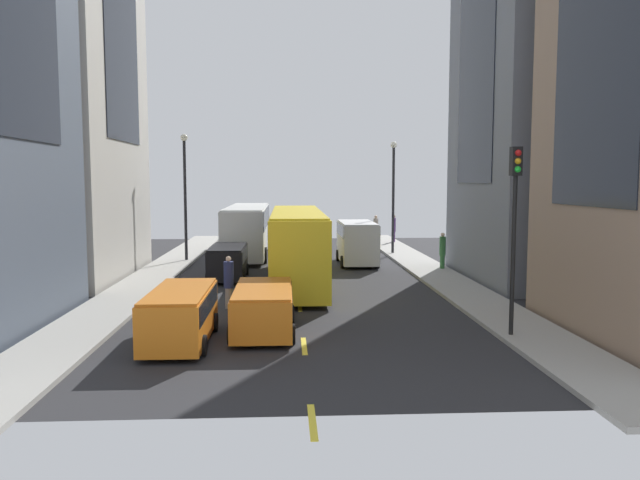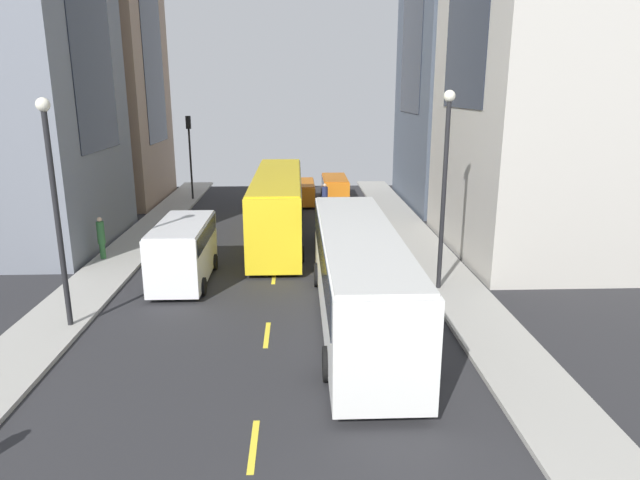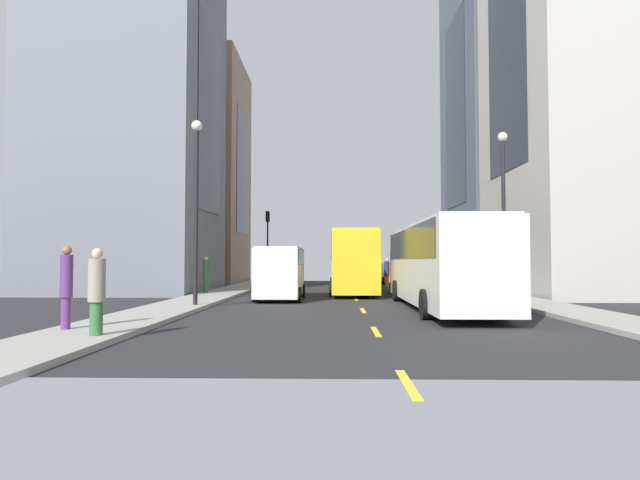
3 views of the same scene
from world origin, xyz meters
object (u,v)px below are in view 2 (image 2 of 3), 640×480
pedestrian_crossing_near (101,237)px  car_orange_0 (301,191)px  streetcar_yellow (278,201)px  car_orange_2 (335,186)px  traffic_light_near_corner (190,142)px  pedestrian_walking_far (325,199)px  car_black_1 (345,227)px  city_bus_white (359,269)px  delivery_van_white (183,248)px

pedestrian_crossing_near → car_orange_0: bearing=15.5°
streetcar_yellow → car_orange_2: streetcar_yellow is taller
car_orange_0 → traffic_light_near_corner: bearing=-9.1°
pedestrian_walking_far → car_orange_0: bearing=-174.2°
car_black_1 → pedestrian_crossing_near: size_ratio=2.21×
car_black_1 → pedestrian_crossing_near: pedestrian_crossing_near is taller
pedestrian_crossing_near → city_bus_white: bearing=-74.0°
city_bus_white → streetcar_yellow: bearing=-74.8°
car_black_1 → car_orange_2: car_black_1 is taller
pedestrian_crossing_near → traffic_light_near_corner: bearing=44.4°
car_orange_0 → pedestrian_walking_far: size_ratio=2.21×
car_black_1 → car_orange_2: size_ratio=0.93×
city_bus_white → traffic_light_near_corner: bearing=-66.7°
car_orange_0 → pedestrian_walking_far: (-1.51, 4.07, 0.19)m
delivery_van_white → car_orange_0: (-5.06, -16.77, -0.60)m
streetcar_yellow → car_orange_2: size_ratio=2.81×
car_black_1 → delivery_van_white: bearing=36.3°
city_bus_white → car_black_1: 10.04m
car_orange_2 → pedestrian_walking_far: (1.01, 5.27, 0.10)m
city_bus_white → car_orange_2: bearing=-91.8°
car_orange_0 → traffic_light_near_corner: size_ratio=0.77×
pedestrian_walking_far → pedestrian_crossing_near: bearing=-63.4°
pedestrian_crossing_near → pedestrian_walking_far: pedestrian_crossing_near is taller
car_black_1 → car_orange_2: (-0.30, -12.63, -0.01)m
delivery_van_white → car_orange_0: 17.53m
streetcar_yellow → car_black_1: 3.97m
car_orange_0 → car_black_1: size_ratio=1.03×
city_bus_white → pedestrian_crossing_near: bearing=-34.4°
car_black_1 → traffic_light_near_corner: 16.59m
car_orange_0 → car_orange_2: size_ratio=0.96×
city_bus_white → car_orange_0: size_ratio=2.72×
car_orange_2 → city_bus_white: bearing=88.2°
delivery_van_white → car_black_1: (-7.27, -5.34, -0.50)m
car_black_1 → pedestrian_walking_far: size_ratio=2.13×
streetcar_yellow → pedestrian_walking_far: size_ratio=6.43×
car_orange_2 → pedestrian_walking_far: pedestrian_walking_far is taller
car_orange_0 → car_black_1: car_black_1 is taller
traffic_light_near_corner → delivery_van_white: bearing=99.1°
delivery_van_white → car_orange_2: delivery_van_white is taller
streetcar_yellow → delivery_van_white: size_ratio=2.57×
streetcar_yellow → car_black_1: bearing=157.3°
city_bus_white → pedestrian_walking_far: size_ratio=6.00×
streetcar_yellow → traffic_light_near_corner: size_ratio=2.25×
car_orange_2 → streetcar_yellow: bearing=71.1°
pedestrian_walking_far → delivery_van_white: bearing=-41.8°
streetcar_yellow → pedestrian_crossing_near: (8.21, 3.71, -0.91)m
pedestrian_crossing_near → pedestrian_walking_far: size_ratio=0.96×
car_orange_0 → pedestrian_walking_far: bearing=110.3°
pedestrian_walking_far → traffic_light_near_corner: (9.45, -5.33, 3.19)m
city_bus_white → pedestrian_crossing_near: city_bus_white is taller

